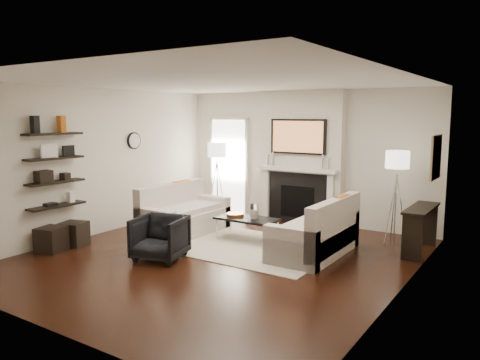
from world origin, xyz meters
The scene contains 71 objects.
room_envelope centered at (0.00, 0.00, 1.35)m, with size 6.00×6.00×6.00m.
chimney_breast centered at (0.00, 2.88, 1.35)m, with size 1.80×0.25×2.70m, color silver.
fireplace_surround centered at (0.00, 2.74, 0.52)m, with size 1.30×0.02×1.04m, color black.
firebox centered at (0.00, 2.73, 0.45)m, with size 0.75×0.02×0.65m, color black.
mantel_pilaster_l centered at (-0.72, 2.71, 0.55)m, with size 0.12×0.08×1.10m, color white.
mantel_pilaster_r centered at (0.72, 2.71, 0.55)m, with size 0.12×0.08×1.10m, color white.
mantel_shelf centered at (0.00, 2.69, 1.12)m, with size 1.70×0.18×0.07m, color white.
tv_body centered at (0.00, 2.71, 1.78)m, with size 1.20×0.06×0.70m, color black.
tv_screen centered at (0.00, 2.68, 1.78)m, with size 1.10×0.01×0.62m, color #BF723F.
candlestick_l_tall centered at (-0.55, 2.70, 1.30)m, with size 0.04×0.04×0.30m, color silver.
candlestick_l_short centered at (-0.68, 2.70, 1.27)m, with size 0.04×0.04×0.24m, color silver.
candlestick_r_tall centered at (0.55, 2.70, 1.30)m, with size 0.04×0.04×0.30m, color silver.
candlestick_r_short centered at (0.68, 2.70, 1.27)m, with size 0.04×0.04×0.24m, color silver.
hallway_panel centered at (-1.85, 2.98, 1.05)m, with size 0.90×0.02×2.10m, color white.
door_trim_l centered at (-2.33, 2.96, 1.05)m, with size 0.06×0.06×2.16m, color white.
door_trim_r centered at (-1.37, 2.96, 1.05)m, with size 0.06×0.06×2.16m, color white.
door_trim_top centered at (-1.85, 2.96, 2.13)m, with size 1.02×0.06×0.06m, color white.
rug centered at (0.18, 0.72, 0.01)m, with size 2.60×2.00×0.01m, color beige.
loveseat_left_base centered at (-1.39, 0.84, 0.21)m, with size 0.85×1.80×0.42m, color beige.
loveseat_left_back centered at (-1.72, 0.84, 0.53)m, with size 0.18×1.80×0.80m, color beige.
loveseat_left_arm_n centered at (-1.39, 0.03, 0.30)m, with size 0.85×0.18×0.60m, color beige.
loveseat_left_arm_s centered at (-1.39, 1.65, 0.30)m, with size 0.85×0.18×0.60m, color beige.
loveseat_left_cushion centered at (-1.34, 0.84, 0.47)m, with size 0.63×1.44×0.10m, color beige.
pillow_left_orange centered at (-1.72, 1.14, 0.73)m, with size 0.10×0.42×0.42m, color #BA5C17.
pillow_left_charcoal centered at (-1.72, 0.54, 0.72)m, with size 0.10×0.40×0.40m, color black.
loveseat_right_base centered at (1.18, 0.96, 0.21)m, with size 0.85×1.80×0.42m, color beige.
loveseat_right_back centered at (1.51, 0.96, 0.53)m, with size 0.18×1.80×0.80m, color beige.
loveseat_right_arm_n centered at (1.18, 0.15, 0.30)m, with size 0.85×0.18×0.60m, color beige.
loveseat_right_arm_s centered at (1.18, 1.77, 0.30)m, with size 0.85×0.18×0.60m, color beige.
loveseat_right_cushion centered at (1.13, 0.96, 0.47)m, with size 0.63×1.44×0.10m, color beige.
pillow_right_orange centered at (1.51, 1.26, 0.73)m, with size 0.10×0.42×0.42m, color #BA5C17.
pillow_right_charcoal centered at (1.51, 0.66, 0.72)m, with size 0.10×0.40×0.40m, color black.
coffee_table centered at (-0.14, 1.04, 0.40)m, with size 1.10×0.55×0.04m, color black.
coffee_leg_nw centered at (-0.64, 0.82, 0.19)m, with size 0.02×0.02×0.38m, color silver.
coffee_leg_ne centered at (0.36, 0.82, 0.19)m, with size 0.02×0.02×0.38m, color silver.
coffee_leg_sw centered at (-0.64, 1.26, 0.19)m, with size 0.02×0.02×0.38m, color silver.
coffee_leg_se centered at (0.36, 1.26, 0.19)m, with size 0.02×0.02×0.38m, color silver.
hurricane_glass centered at (0.01, 1.04, 0.56)m, with size 0.15×0.15×0.26m, color white.
hurricane_candle centered at (0.01, 1.04, 0.50)m, with size 0.11×0.11×0.16m, color white.
copper_bowl centered at (-0.39, 1.04, 0.45)m, with size 0.31×0.31×0.05m, color #A94E1C.
armchair centered at (-0.69, -0.59, 0.37)m, with size 0.72×0.68×0.74m, color black.
lamp_left_post centered at (-1.85, 2.50, 0.60)m, with size 0.02×0.02×1.20m, color silver.
lamp_left_shade centered at (-1.85, 2.50, 1.45)m, with size 0.40×0.40×0.30m, color white.
lamp_left_leg_a centered at (-1.74, 2.50, 0.60)m, with size 0.02×0.02×1.25m, color silver.
lamp_left_leg_b centered at (-1.91, 2.60, 0.60)m, with size 0.02×0.02×1.25m, color silver.
lamp_left_leg_c centered at (-1.91, 2.41, 0.60)m, with size 0.02×0.02×1.25m, color silver.
lamp_right_post centered at (2.05, 2.40, 0.60)m, with size 0.02×0.02×1.20m, color silver.
lamp_right_shade centered at (2.05, 2.40, 1.45)m, with size 0.40×0.40×0.30m, color white.
lamp_right_leg_a centered at (2.16, 2.40, 0.60)m, with size 0.02×0.02×1.25m, color silver.
lamp_right_leg_b centered at (2.00, 2.49, 0.60)m, with size 0.02×0.02×1.25m, color silver.
lamp_right_leg_c centered at (1.99, 2.30, 0.60)m, with size 0.02×0.02×1.25m, color silver.
console_top centered at (2.57, 1.97, 0.73)m, with size 0.35×1.20×0.04m, color black.
console_leg_n centered at (2.57, 1.42, 0.35)m, with size 0.30×0.04×0.71m, color black.
console_leg_s centered at (2.57, 2.52, 0.35)m, with size 0.30×0.04×0.71m, color black.
wall_art centered at (2.73, 2.05, 1.55)m, with size 0.03×0.70×0.70m, color #99714C.
shelf_bottom centered at (-2.62, -1.00, 0.70)m, with size 0.25×1.00×0.04m, color black.
shelf_lower centered at (-2.62, -1.00, 1.10)m, with size 0.25×1.00×0.04m, color black.
shelf_upper centered at (-2.62, -1.00, 1.50)m, with size 0.25×1.00×0.04m, color black.
shelf_top centered at (-2.62, -1.00, 1.90)m, with size 0.25×1.00×0.04m, color black.
decor_magfile_a centered at (-2.62, -1.31, 2.06)m, with size 0.12×0.10×0.28m, color black.
decor_magfile_b centered at (-2.62, -0.83, 2.06)m, with size 0.12×0.10×0.28m, color #BA5C17.
decor_frame_a centered at (-2.62, -1.09, 1.63)m, with size 0.04×0.30×0.22m, color white.
decor_frame_b centered at (-2.62, -0.72, 1.61)m, with size 0.04×0.22×0.18m, color black.
decor_wine_rack centered at (-2.62, -1.22, 1.22)m, with size 0.18×0.25×0.20m, color black.
decor_box_small centered at (-2.62, -0.81, 1.18)m, with size 0.15×0.12×0.12m, color black.
decor_books centered at (-2.62, -1.12, 0.74)m, with size 0.14×0.20×0.05m, color black.
decor_box_tall centered at (-2.62, -0.72, 0.81)m, with size 0.10×0.10×0.18m, color white.
clock_rim centered at (-2.73, 0.90, 1.70)m, with size 0.34×0.34×0.04m, color black.
clock_face centered at (-2.71, 0.90, 1.70)m, with size 0.29×0.29×0.01m, color white.
ottoman_near centered at (-2.47, -0.81, 0.20)m, with size 0.40×0.40×0.40m, color black.
ottoman_far centered at (-2.47, -1.24, 0.20)m, with size 0.40×0.40×0.40m, color black.
Camera 1 is at (4.16, -5.75, 2.21)m, focal length 35.00 mm.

